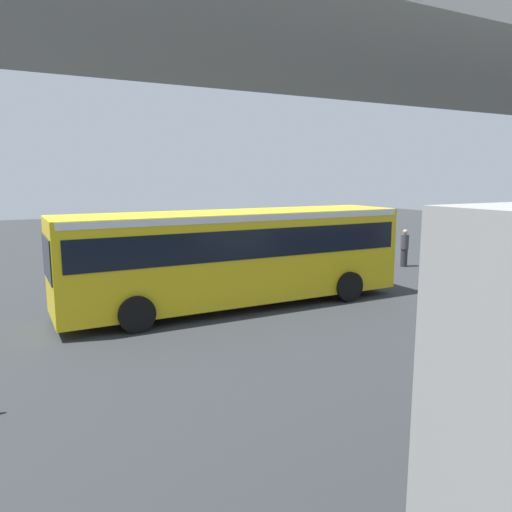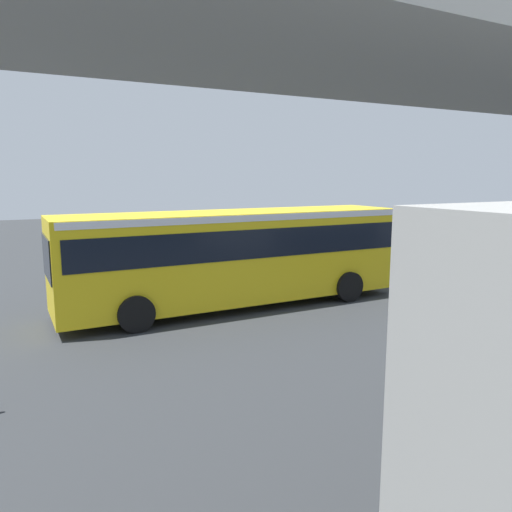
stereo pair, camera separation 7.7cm
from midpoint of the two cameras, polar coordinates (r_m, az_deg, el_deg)
ground at (r=17.03m, az=1.69°, el=-5.27°), size 80.00×80.00×0.00m
city_bus at (r=16.06m, az=-2.19°, el=0.71°), size 11.54×2.85×3.15m
pedestrian at (r=24.39m, az=17.14°, el=0.87°), size 0.38×0.38×1.79m
traffic_sign at (r=17.45m, az=-21.62°, el=0.76°), size 0.08×0.60×2.80m
lane_dash_leftmost at (r=21.23m, az=7.75°, el=-2.42°), size 2.00×0.20×0.01m
lane_dash_left at (r=19.25m, az=-2.05°, el=-3.56°), size 2.00×0.20×0.01m
lane_dash_centre at (r=17.94m, az=-13.70°, el=-4.77°), size 2.00×0.20×0.01m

